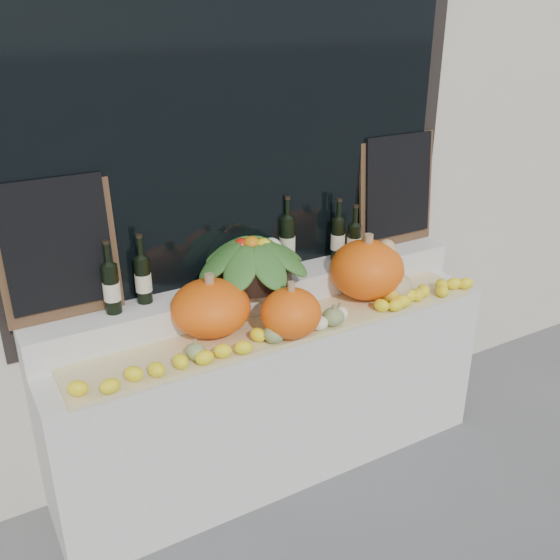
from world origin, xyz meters
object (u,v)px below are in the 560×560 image
object	(u,v)px
produce_bowl	(252,259)
wine_bottle_tall	(287,241)
pumpkin_right	(367,269)
butternut_squash	(393,277)
pumpkin_left	(211,308)

from	to	relation	value
produce_bowl	wine_bottle_tall	xyz separation A→B (m)	(0.25, 0.09, 0.02)
pumpkin_right	butternut_squash	xyz separation A→B (m)	(0.11, -0.08, -0.03)
butternut_squash	wine_bottle_tall	distance (m)	0.58
wine_bottle_tall	pumpkin_right	bearing A→B (deg)	-42.26
pumpkin_left	butternut_squash	bearing A→B (deg)	-7.40
produce_bowl	pumpkin_left	bearing A→B (deg)	-152.80
pumpkin_left	produce_bowl	size ratio (longest dim) A/B	0.61
pumpkin_right	butternut_squash	size ratio (longest dim) A/B	1.28
wine_bottle_tall	pumpkin_left	bearing A→B (deg)	-156.43
pumpkin_right	produce_bowl	distance (m)	0.60
pumpkin_left	produce_bowl	world-z (taller)	produce_bowl
butternut_squash	pumpkin_left	bearing A→B (deg)	172.60
produce_bowl	wine_bottle_tall	size ratio (longest dim) A/B	1.59
pumpkin_left	butternut_squash	world-z (taller)	butternut_squash
pumpkin_left	wine_bottle_tall	bearing A→B (deg)	23.57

